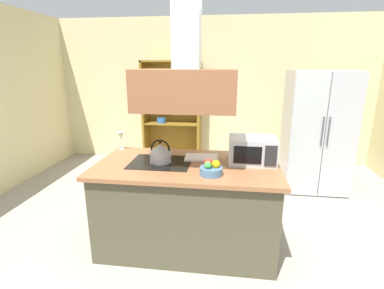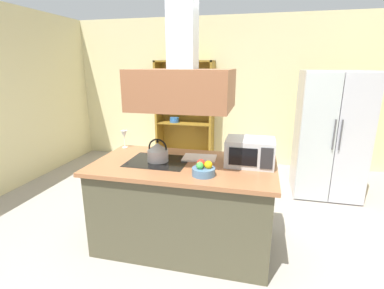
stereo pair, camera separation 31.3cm
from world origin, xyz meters
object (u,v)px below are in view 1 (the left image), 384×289
(refrigerator, at_px, (317,132))
(dish_cabinet, at_px, (172,118))
(cutting_board, at_px, (201,158))
(fruit_bowl, at_px, (211,169))
(kettle, at_px, (160,153))
(microwave, at_px, (252,150))
(wine_glass_on_counter, at_px, (121,137))

(refrigerator, distance_m, dish_cabinet, 2.58)
(cutting_board, xyz_separation_m, fruit_bowl, (0.13, -0.44, 0.04))
(refrigerator, bearing_deg, dish_cabinet, 157.65)
(kettle, bearing_deg, microwave, 7.16)
(microwave, bearing_deg, kettle, -172.84)
(cutting_board, relative_size, wine_glass_on_counter, 1.65)
(refrigerator, bearing_deg, cutting_board, -135.72)
(refrigerator, height_order, fruit_bowl, refrigerator)
(dish_cabinet, height_order, fruit_bowl, dish_cabinet)
(cutting_board, distance_m, wine_glass_on_counter, 0.98)
(cutting_board, height_order, microwave, microwave)
(refrigerator, xyz_separation_m, kettle, (-1.96, -1.71, 0.11))
(microwave, bearing_deg, refrigerator, 56.45)
(microwave, bearing_deg, wine_glass_on_counter, 169.41)
(microwave, distance_m, fruit_bowl, 0.54)
(dish_cabinet, distance_m, kettle, 2.73)
(dish_cabinet, bearing_deg, fruit_bowl, -72.29)
(refrigerator, relative_size, microwave, 3.86)
(fruit_bowl, bearing_deg, wine_glass_on_counter, 148.82)
(kettle, relative_size, wine_glass_on_counter, 1.14)
(kettle, distance_m, cutting_board, 0.44)
(refrigerator, distance_m, fruit_bowl, 2.44)
(cutting_board, bearing_deg, refrigerator, 44.28)
(cutting_board, relative_size, fruit_bowl, 1.66)
(cutting_board, distance_m, fruit_bowl, 0.46)
(microwave, bearing_deg, fruit_bowl, -135.18)
(kettle, xyz_separation_m, microwave, (0.90, 0.11, 0.03))
(dish_cabinet, height_order, wine_glass_on_counter, dish_cabinet)
(kettle, bearing_deg, dish_cabinet, 98.92)
(dish_cabinet, relative_size, microwave, 4.18)
(fruit_bowl, bearing_deg, cutting_board, 106.39)
(wine_glass_on_counter, distance_m, fruit_bowl, 1.26)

